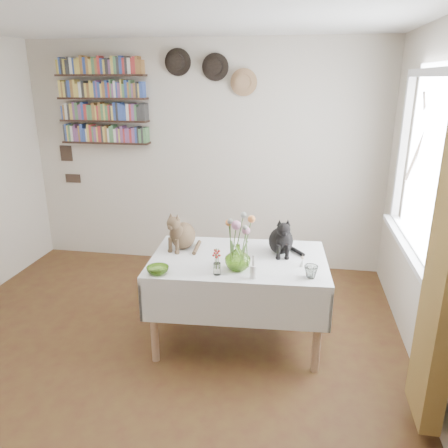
% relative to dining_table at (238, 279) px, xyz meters
% --- Properties ---
extents(room, '(4.08, 4.58, 2.58)m').
position_rel_dining_table_xyz_m(room, '(-0.63, -0.65, 0.69)').
color(room, brown).
rests_on(room, ground).
extents(window, '(0.12, 1.52, 1.32)m').
position_rel_dining_table_xyz_m(window, '(1.34, 0.15, 0.84)').
color(window, white).
rests_on(window, room).
extents(dining_table, '(1.43, 0.97, 0.74)m').
position_rel_dining_table_xyz_m(dining_table, '(0.00, 0.00, 0.00)').
color(dining_table, white).
rests_on(dining_table, room).
extents(tabby_cat, '(0.31, 0.35, 0.33)m').
position_rel_dining_table_xyz_m(tabby_cat, '(-0.49, 0.15, 0.35)').
color(tabby_cat, brown).
rests_on(tabby_cat, dining_table).
extents(black_cat, '(0.26, 0.31, 0.32)m').
position_rel_dining_table_xyz_m(black_cat, '(0.32, 0.17, 0.34)').
color(black_cat, black).
rests_on(black_cat, dining_table).
extents(flower_vase, '(0.22, 0.22, 0.20)m').
position_rel_dining_table_xyz_m(flower_vase, '(0.02, -0.22, 0.28)').
color(flower_vase, '#99CE4D').
rests_on(flower_vase, dining_table).
extents(green_bowl, '(0.20, 0.20, 0.05)m').
position_rel_dining_table_xyz_m(green_bowl, '(-0.54, -0.38, 0.21)').
color(green_bowl, '#99CE4D').
rests_on(green_bowl, dining_table).
extents(drinking_glass, '(0.13, 0.13, 0.09)m').
position_rel_dining_table_xyz_m(drinking_glass, '(0.56, -0.27, 0.23)').
color(drinking_glass, white).
rests_on(drinking_glass, dining_table).
extents(candlestick, '(0.05, 0.05, 0.18)m').
position_rel_dining_table_xyz_m(candlestick, '(0.15, -0.35, 0.24)').
color(candlestick, white).
rests_on(candlestick, dining_table).
extents(berry_jar, '(0.05, 0.05, 0.22)m').
position_rel_dining_table_xyz_m(berry_jar, '(-0.11, -0.33, 0.28)').
color(berry_jar, white).
rests_on(berry_jar, dining_table).
extents(porcelain_figurine, '(0.04, 0.04, 0.08)m').
position_rel_dining_table_xyz_m(porcelain_figurine, '(0.50, -0.08, 0.22)').
color(porcelain_figurine, white).
rests_on(porcelain_figurine, dining_table).
extents(flower_bouquet, '(0.17, 0.13, 0.39)m').
position_rel_dining_table_xyz_m(flower_bouquet, '(0.02, -0.21, 0.52)').
color(flower_bouquet, '#4C7233').
rests_on(flower_bouquet, flower_vase).
extents(bookshelf_unit, '(1.00, 0.16, 0.91)m').
position_rel_dining_table_xyz_m(bookshelf_unit, '(-1.73, 1.51, 1.29)').
color(bookshelf_unit, '#311F17').
rests_on(bookshelf_unit, room).
extents(wall_hats, '(0.98, 0.09, 0.48)m').
position_rel_dining_table_xyz_m(wall_hats, '(-0.51, 1.54, 1.61)').
color(wall_hats, black).
rests_on(wall_hats, room).
extents(wall_art_plaques, '(0.21, 0.02, 0.44)m').
position_rel_dining_table_xyz_m(wall_art_plaques, '(-2.26, 1.58, 0.57)').
color(wall_art_plaques, '#38281E').
rests_on(wall_art_plaques, room).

